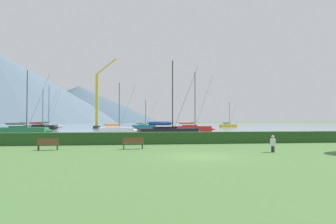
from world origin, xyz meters
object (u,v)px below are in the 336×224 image
object	(u,v)px
sailboat_slip_1	(192,128)
sailboat_slip_7	(144,127)
dock_crane	(97,104)
sailboat_slip_5	(47,126)
park_bench_under_tree	(48,144)
sailboat_slip_0	(40,127)
person_seated_viewer	(273,143)
sailboat_slip_3	(117,130)
sailboat_slip_8	(169,132)
sailboat_slip_4	(23,130)
sailboat_slip_2	(228,125)
park_bench_near_path	(133,143)

from	to	relation	value
sailboat_slip_1	sailboat_slip_7	world-z (taller)	sailboat_slip_1
dock_crane	sailboat_slip_5	bearing A→B (deg)	-179.68
sailboat_slip_5	park_bench_under_tree	distance (m)	70.34
sailboat_slip_1	sailboat_slip_7	bearing A→B (deg)	111.18
sailboat_slip_0	person_seated_viewer	size ratio (longest dim) A/B	8.11
sailboat_slip_1	person_seated_viewer	world-z (taller)	sailboat_slip_1
sailboat_slip_3	sailboat_slip_8	bearing A→B (deg)	-77.11
sailboat_slip_1	sailboat_slip_4	bearing A→B (deg)	-161.53
sailboat_slip_4	park_bench_under_tree	distance (m)	30.63
sailboat_slip_3	park_bench_under_tree	distance (m)	34.45
person_seated_viewer	sailboat_slip_0	bearing A→B (deg)	107.67
sailboat_slip_0	sailboat_slip_5	xyz separation A→B (m)	(-1.59, 12.69, 0.04)
dock_crane	park_bench_under_tree	bearing A→B (deg)	-87.94
sailboat_slip_2	sailboat_slip_8	world-z (taller)	sailboat_slip_8
sailboat_slip_8	park_bench_near_path	size ratio (longest dim) A/B	6.31
sailboat_slip_0	sailboat_slip_7	size ratio (longest dim) A/B	1.20
sailboat_slip_0	sailboat_slip_7	bearing A→B (deg)	15.63
sailboat_slip_1	sailboat_slip_8	xyz separation A→B (m)	(-7.55, -19.25, 0.02)
park_bench_under_tree	dock_crane	distance (m)	68.75
sailboat_slip_4	park_bench_near_path	world-z (taller)	sailboat_slip_4
sailboat_slip_1	sailboat_slip_7	distance (m)	28.65
sailboat_slip_5	dock_crane	size ratio (longest dim) A/B	0.60
sailboat_slip_2	person_seated_viewer	world-z (taller)	sailboat_slip_2
sailboat_slip_5	park_bench_under_tree	xyz separation A→B (m)	(16.86, -68.29, -0.20)
sailboat_slip_4	sailboat_slip_5	size ratio (longest dim) A/B	0.85
sailboat_slip_2	sailboat_slip_8	distance (m)	72.17
sailboat_slip_4	sailboat_slip_5	world-z (taller)	sailboat_slip_5
sailboat_slip_1	sailboat_slip_5	bearing A→B (deg)	142.96
sailboat_slip_7	person_seated_viewer	distance (m)	67.65
sailboat_slip_5	sailboat_slip_7	distance (m)	28.42
sailboat_slip_1	park_bench_under_tree	distance (m)	41.17
sailboat_slip_8	person_seated_viewer	size ratio (longest dim) A/B	8.59
park_bench_near_path	park_bench_under_tree	xyz separation A→B (m)	(-6.66, -0.12, -0.00)
sailboat_slip_7	sailboat_slip_4	bearing A→B (deg)	-127.86
sailboat_slip_3	sailboat_slip_1	bearing A→B (deg)	-3.23
sailboat_slip_2	park_bench_under_tree	bearing A→B (deg)	-122.00
sailboat_slip_3	sailboat_slip_7	distance (m)	30.30
sailboat_slip_5	park_bench_near_path	distance (m)	72.11
sailboat_slip_8	park_bench_near_path	distance (m)	17.70
sailboat_slip_3	sailboat_slip_4	distance (m)	16.15
sailboat_slip_5	dock_crane	xyz separation A→B (m)	(14.40, 0.08, 6.63)
sailboat_slip_2	sailboat_slip_3	bearing A→B (deg)	-133.19
sailboat_slip_4	sailboat_slip_7	world-z (taller)	sailboat_slip_4
sailboat_slip_0	sailboat_slip_8	xyz separation A→B (m)	(27.20, -38.57, 0.08)
park_bench_near_path	park_bench_under_tree	size ratio (longest dim) A/B	1.06
sailboat_slip_0	person_seated_viewer	world-z (taller)	sailboat_slip_0
sailboat_slip_1	park_bench_near_path	distance (m)	38.35
sailboat_slip_1	park_bench_near_path	xyz separation A→B (m)	(-12.81, -36.15, -0.22)
sailboat_slip_0	sailboat_slip_1	distance (m)	39.76
sailboat_slip_2	park_bench_near_path	bearing A→B (deg)	-118.25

